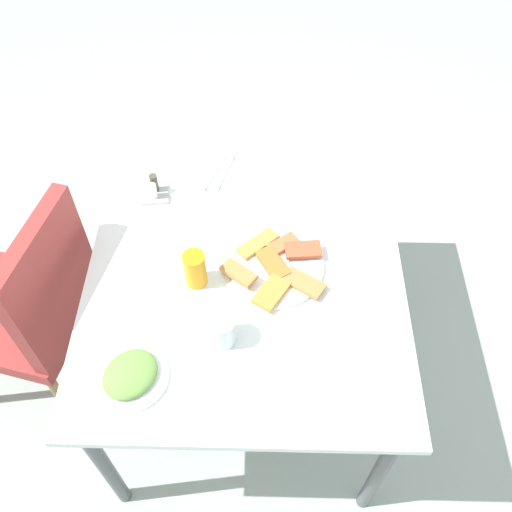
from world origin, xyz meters
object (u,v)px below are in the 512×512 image
pide_platter (273,266)px  paper_napkin (219,173)px  soda_can (195,269)px  fork (224,172)px  salad_plate_greens (130,375)px  dining_chair (36,304)px  dining_table (246,272)px  drinking_glass (222,330)px  spoon (214,172)px  condiment_caddy (154,191)px

pide_platter → paper_napkin: (0.41, 0.19, -0.01)m
soda_can → fork: (0.46, -0.06, -0.06)m
salad_plate_greens → fork: bearing=-14.6°
soda_can → paper_napkin: (0.46, -0.04, -0.06)m
dining_chair → soda_can: size_ratio=7.46×
dining_table → dining_chair: dining_chair is taller
dining_chair → pide_platter: bearing=-88.2°
soda_can → drinking_glass: size_ratio=1.24×
dining_table → fork: fork is taller
salad_plate_greens → spoon: (0.78, -0.17, -0.01)m
dining_table → paper_napkin: size_ratio=8.94×
dining_table → drinking_glass: 0.31m
dining_chair → drinking_glass: bearing=-109.1°
dining_chair → soda_can: dining_chair is taller
dining_chair → drinking_glass: size_ratio=9.24×
dining_table → pide_platter: pide_platter is taller
paper_napkin → pide_platter: bearing=-154.9°
spoon → condiment_caddy: size_ratio=1.83×
condiment_caddy → pide_platter: bearing=-126.5°
paper_napkin → fork: (0.00, -0.02, 0.00)m
salad_plate_greens → paper_napkin: bearing=-13.4°
dining_table → fork: (0.37, 0.09, 0.07)m
pide_platter → drinking_glass: (-0.25, 0.14, 0.04)m
dining_chair → pide_platter: size_ratio=2.73×
soda_can → condiment_caddy: (0.35, 0.17, -0.04)m
paper_napkin → spoon: (0.00, 0.02, 0.00)m
pide_platter → paper_napkin: size_ratio=2.56×
dining_chair → soda_can: (-0.03, -0.55, 0.25)m
pide_platter → paper_napkin: bearing=25.1°
pide_platter → spoon: pide_platter is taller
paper_napkin → dining_table: bearing=-164.3°
salad_plate_greens → condiment_caddy: bearing=2.0°
pide_platter → salad_plate_greens: 0.53m
dining_chair → soda_can: 0.61m
dining_table → soda_can: (-0.09, 0.14, 0.13)m
soda_can → spoon: size_ratio=0.66×
dining_table → spoon: bearing=18.2°
dining_chair → spoon: (0.43, -0.57, 0.20)m
pide_platter → salad_plate_greens: (-0.37, 0.37, 0.01)m
pide_platter → dining_table: bearing=68.8°
dining_chair → paper_napkin: 0.76m
dining_table → salad_plate_greens: size_ratio=5.72×
soda_can → spoon: (0.46, -0.02, -0.06)m
dining_chair → spoon: 0.74m
spoon → condiment_caddy: bearing=141.6°
salad_plate_greens → paper_napkin: salad_plate_greens is taller
drinking_glass → paper_napkin: 0.66m
dining_table → soda_can: 0.21m
drinking_glass → spoon: drinking_glass is taller
paper_napkin → drinking_glass: bearing=-175.6°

